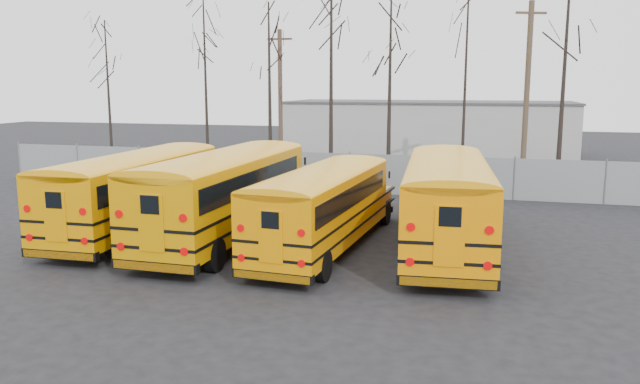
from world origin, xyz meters
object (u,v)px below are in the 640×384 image
(utility_pole_right, at_px, (527,90))
(bus_d, at_px, (447,195))
(bus_b, at_px, (228,188))
(bus_c, at_px, (325,202))
(bus_a, at_px, (139,185))
(utility_pole_left, at_px, (280,99))

(utility_pole_right, bearing_deg, bus_d, -123.10)
(bus_b, distance_m, utility_pole_right, 20.90)
(bus_c, bearing_deg, utility_pole_right, 72.43)
(bus_a, relative_size, bus_c, 1.07)
(bus_b, height_order, utility_pole_left, utility_pole_left)
(utility_pole_left, xyz_separation_m, utility_pole_right, (14.68, 0.19, 0.64))
(bus_b, relative_size, bus_d, 1.00)
(bus_d, bearing_deg, bus_b, -179.83)
(bus_d, xyz_separation_m, utility_pole_left, (-11.49, 16.83, 2.67))
(bus_d, relative_size, utility_pole_right, 1.14)
(bus_a, distance_m, bus_b, 3.62)
(utility_pole_right, bearing_deg, bus_c, -133.77)
(bus_a, height_order, bus_d, bus_d)
(bus_d, distance_m, utility_pole_right, 17.63)
(bus_b, bearing_deg, bus_d, 5.47)
(bus_a, xyz_separation_m, utility_pole_left, (-0.38, 17.31, 2.73))
(bus_a, distance_m, utility_pole_left, 17.53)
(utility_pole_left, bearing_deg, bus_d, -58.66)
(bus_a, xyz_separation_m, utility_pole_right, (14.31, 17.51, 3.37))
(bus_c, relative_size, utility_pole_left, 1.16)
(bus_b, xyz_separation_m, bus_d, (7.50, 0.64, -0.03))
(bus_a, relative_size, bus_b, 0.95)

